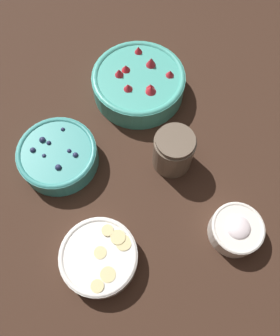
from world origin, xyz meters
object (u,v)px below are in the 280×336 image
Objects in this scene: bowl_blueberries at (58,155)px; bowl_cream at (236,229)px; jar_chocolate at (173,152)px; bowl_strawberries at (139,82)px; bowl_bananas at (99,257)px.

bowl_cream is (-0.34, -0.28, -0.00)m from bowl_blueberries.
jar_chocolate is at bearing -116.61° from bowl_blueberries.
bowl_bananas is at bearing 142.78° from bowl_strawberries.
bowl_blueberries is at bearing 110.79° from bowl_strawberries.
bowl_blueberries is at bearing 39.41° from bowl_cream.
bowl_bananas is (-0.36, 0.28, -0.01)m from bowl_strawberries.
jar_chocolate is at bearing 9.27° from bowl_cream.
bowl_bananas is at bearing 178.19° from bowl_blueberries.
jar_chocolate is (-0.12, -0.25, 0.02)m from bowl_blueberries.
bowl_blueberries is 0.45m from bowl_cream.
bowl_blueberries is 1.15× the size of bowl_bananas.
bowl_bananas is (-0.26, 0.01, -0.01)m from bowl_blueberries.
bowl_strawberries is at bearing -69.21° from bowl_blueberries.
bowl_strawberries is 1.29× the size of bowl_blueberries.
jar_chocolate reaches higher than bowl_blueberries.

